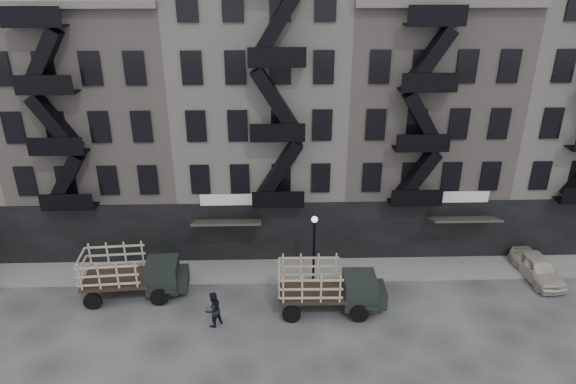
{
  "coord_description": "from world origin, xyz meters",
  "views": [
    {
      "loc": [
        0.8,
        -22.57,
        17.21
      ],
      "look_at": [
        1.57,
        4.0,
        5.15
      ],
      "focal_mm": 32.0,
      "sensor_mm": 36.0,
      "label": 1
    }
  ],
  "objects_px": {
    "stake_truck_west": "(131,270)",
    "car_east": "(538,268)",
    "pedestrian_mid": "(213,310)",
    "stake_truck_east": "(328,284)"
  },
  "relations": [
    {
      "from": "stake_truck_west",
      "to": "car_east",
      "type": "height_order",
      "value": "stake_truck_west"
    },
    {
      "from": "car_east",
      "to": "pedestrian_mid",
      "type": "height_order",
      "value": "pedestrian_mid"
    },
    {
      "from": "stake_truck_west",
      "to": "car_east",
      "type": "xyz_separation_m",
      "value": [
        23.37,
        1.01,
        -0.91
      ]
    },
    {
      "from": "stake_truck_east",
      "to": "car_east",
      "type": "distance_m",
      "value": 12.93
    },
    {
      "from": "car_east",
      "to": "pedestrian_mid",
      "type": "xyz_separation_m",
      "value": [
        -18.62,
        -3.78,
        0.27
      ]
    },
    {
      "from": "car_east",
      "to": "pedestrian_mid",
      "type": "distance_m",
      "value": 19.0
    },
    {
      "from": "car_east",
      "to": "pedestrian_mid",
      "type": "relative_size",
      "value": 2.12
    },
    {
      "from": "stake_truck_west",
      "to": "pedestrian_mid",
      "type": "distance_m",
      "value": 5.54
    },
    {
      "from": "stake_truck_west",
      "to": "pedestrian_mid",
      "type": "relative_size",
      "value": 2.95
    },
    {
      "from": "stake_truck_west",
      "to": "car_east",
      "type": "distance_m",
      "value": 23.41
    }
  ]
}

